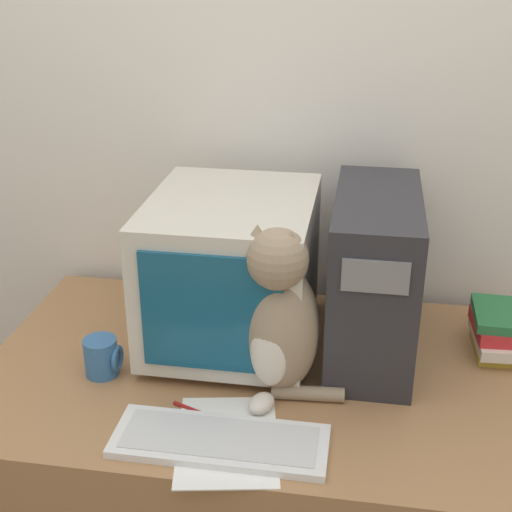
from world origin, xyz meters
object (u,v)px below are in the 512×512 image
at_px(cat, 281,319).
at_px(computer_tower, 373,276).
at_px(mug, 102,357).
at_px(keyboard, 220,441).
at_px(book_stack, 501,331).
at_px(pen, 198,412).
at_px(crt_monitor, 232,271).

bearing_deg(cat, computer_tower, 66.07).
bearing_deg(mug, keyboard, -32.52).
bearing_deg(book_stack, mug, -164.72).
bearing_deg(computer_tower, pen, -137.49).
height_order(crt_monitor, computer_tower, computer_tower).
xyz_separation_m(book_stack, mug, (-0.96, -0.26, -0.01)).
height_order(cat, pen, cat).
bearing_deg(cat, book_stack, 44.71).
bearing_deg(pen, computer_tower, 42.51).
relative_size(computer_tower, book_stack, 2.37).
bearing_deg(pen, book_stack, 28.48).
height_order(keyboard, cat, cat).
bearing_deg(book_stack, computer_tower, -173.03).
bearing_deg(cat, mug, -160.59).
bearing_deg(cat, crt_monitor, 145.96).
relative_size(cat, mug, 4.39).
distance_m(keyboard, cat, 0.30).
xyz_separation_m(crt_monitor, book_stack, (0.68, 0.06, -0.14)).
height_order(crt_monitor, book_stack, crt_monitor).
relative_size(crt_monitor, computer_tower, 1.01).
height_order(computer_tower, cat, cat).
xyz_separation_m(crt_monitor, pen, (-0.02, -0.32, -0.20)).
height_order(cat, mug, cat).
xyz_separation_m(keyboard, book_stack, (0.63, 0.47, 0.05)).
bearing_deg(mug, computer_tower, 19.38).
distance_m(computer_tower, cat, 0.30).
distance_m(crt_monitor, book_stack, 0.70).
distance_m(book_stack, mug, 0.99).
xyz_separation_m(computer_tower, book_stack, (0.33, 0.04, -0.15)).
relative_size(computer_tower, cat, 1.14).
distance_m(crt_monitor, cat, 0.25).
xyz_separation_m(computer_tower, pen, (-0.37, -0.34, -0.20)).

